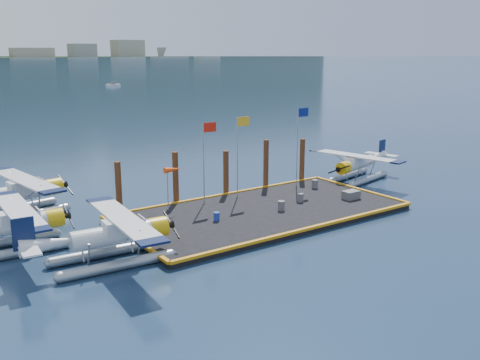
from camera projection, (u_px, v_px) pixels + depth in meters
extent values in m
plane|color=#182B49|center=(262.00, 215.00, 38.26)|extent=(4000.00, 4000.00, 0.00)
cube|color=black|center=(262.00, 212.00, 38.21)|extent=(20.00, 10.00, 0.40)
cone|color=black|center=(32.00, 54.00, 1388.27)|extent=(1100.00, 1100.00, 360.00)
cone|color=#45555C|center=(85.00, 53.00, 2208.21)|extent=(1300.00, 1300.00, 560.00)
cone|color=#45555C|center=(161.00, 53.00, 2295.21)|extent=(1000.00, 1000.00, 420.00)
cylinder|color=#8F959C|center=(105.00, 252.00, 30.41)|extent=(6.21, 1.02, 0.60)
cylinder|color=#8F959C|center=(118.00, 265.00, 28.58)|extent=(6.21, 1.02, 0.60)
cylinder|color=silver|center=(114.00, 235.00, 29.28)|extent=(4.70, 1.41, 1.10)
cube|color=silver|center=(124.00, 227.00, 29.49)|extent=(2.26, 1.24, 0.90)
cube|color=black|center=(129.00, 223.00, 29.60)|extent=(1.46, 1.14, 0.55)
cylinder|color=gold|center=(158.00, 227.00, 30.57)|extent=(1.07, 1.22, 1.16)
cube|color=black|center=(171.00, 225.00, 31.00)|extent=(0.21, 2.22, 1.12)
cube|color=silver|center=(123.00, 218.00, 29.38)|extent=(2.11, 9.05, 0.12)
cube|color=#0B1537|center=(100.00, 200.00, 32.95)|extent=(1.55, 1.00, 0.13)
cube|color=#0B1537|center=(153.00, 242.00, 25.81)|extent=(1.55, 1.00, 0.13)
cube|color=#0B1537|center=(23.00, 234.00, 26.78)|extent=(1.10, 0.19, 1.69)
cube|color=silver|center=(27.00, 246.00, 26.98)|extent=(1.13, 3.44, 0.10)
cylinder|color=#8F959C|center=(5.00, 242.00, 31.99)|extent=(6.11, 0.76, 0.59)
cylinder|color=#8F959C|center=(12.00, 254.00, 30.23)|extent=(6.11, 0.76, 0.59)
cylinder|color=silver|center=(9.00, 226.00, 30.90)|extent=(4.60, 1.21, 1.08)
cube|color=silver|center=(20.00, 218.00, 31.14)|extent=(2.19, 1.14, 0.89)
cube|color=black|center=(25.00, 214.00, 31.25)|extent=(1.41, 1.07, 0.54)
cylinder|color=gold|center=(54.00, 218.00, 32.27)|extent=(1.01, 1.17, 1.14)
cube|color=black|center=(68.00, 216.00, 32.71)|extent=(0.12, 2.19, 1.10)
cube|color=silver|center=(19.00, 210.00, 31.02)|extent=(1.72, 8.89, 0.12)
cube|color=#0B1537|center=(5.00, 194.00, 34.45)|extent=(1.50, 0.93, 0.13)
cube|color=#0B1537|center=(36.00, 230.00, 27.59)|extent=(1.50, 0.93, 0.13)
cylinder|color=#8F959C|center=(10.00, 210.00, 38.47)|extent=(6.49, 1.60, 0.63)
cylinder|color=#8F959C|center=(22.00, 217.00, 36.86)|extent=(6.49, 1.60, 0.63)
cylinder|color=silver|center=(17.00, 193.00, 37.47)|extent=(4.97, 1.87, 1.15)
cube|color=silver|center=(25.00, 187.00, 37.80)|extent=(2.44, 1.48, 0.94)
cube|color=black|center=(29.00, 183.00, 37.97)|extent=(1.61, 1.30, 0.57)
cylinder|color=gold|center=(54.00, 187.00, 39.29)|extent=(1.22, 1.36, 1.21)
cube|color=black|center=(65.00, 185.00, 39.88)|extent=(0.41, 2.31, 1.17)
cube|color=silver|center=(24.00, 180.00, 37.68)|extent=(2.97, 9.53, 0.13)
cube|color=#0B1537|center=(1.00, 170.00, 40.84)|extent=(1.69, 1.17, 0.14)
cube|color=#0B1537|center=(53.00, 191.00, 34.52)|extent=(1.69, 1.17, 0.14)
cylinder|color=#8F959C|center=(369.00, 179.00, 47.79)|extent=(5.83, 1.84, 0.57)
cylinder|color=#8F959C|center=(349.00, 175.00, 49.15)|extent=(5.83, 1.84, 0.57)
cylinder|color=silver|center=(358.00, 164.00, 48.03)|extent=(4.51, 1.98, 1.04)
cube|color=silver|center=(355.00, 161.00, 47.54)|extent=(2.26, 1.47, 0.85)
cube|color=black|center=(354.00, 159.00, 47.29)|extent=(1.51, 1.26, 0.52)
cylinder|color=gold|center=(344.00, 168.00, 46.27)|extent=(1.16, 1.28, 1.10)
cube|color=black|center=(339.00, 169.00, 45.69)|extent=(0.52, 2.06, 1.06)
cube|color=silver|center=(355.00, 156.00, 47.43)|extent=(3.26, 8.60, 0.11)
cube|color=#0B1537|center=(398.00, 162.00, 44.77)|extent=(1.57, 1.14, 0.12)
cube|color=#0B1537|center=(317.00, 150.00, 50.09)|extent=(1.57, 1.14, 0.12)
cube|color=#0B1537|center=(382.00, 148.00, 50.94)|extent=(1.04, 0.34, 1.61)
cube|color=silver|center=(381.00, 154.00, 51.02)|extent=(1.54, 3.32, 0.09)
cylinder|color=#1C339B|center=(217.00, 216.00, 35.68)|extent=(0.41, 0.41, 0.58)
cylinder|color=#515155|center=(300.00, 198.00, 40.10)|extent=(0.46, 0.46, 0.64)
cylinder|color=#515155|center=(281.00, 206.00, 37.96)|extent=(0.49, 0.49, 0.68)
cylinder|color=#515155|center=(315.00, 184.00, 44.10)|extent=(0.49, 0.49, 0.69)
cube|color=#515155|center=(351.00, 195.00, 40.91)|extent=(1.25, 0.84, 0.63)
cylinder|color=#919299|center=(204.00, 164.00, 39.10)|extent=(0.08, 0.08, 6.00)
cube|color=red|center=(210.00, 127.00, 38.77)|extent=(1.10, 0.03, 0.70)
cylinder|color=#919299|center=(237.00, 158.00, 40.74)|extent=(0.08, 0.08, 6.20)
cube|color=gold|center=(243.00, 121.00, 40.39)|extent=(1.10, 0.03, 0.70)
cylinder|color=#919299|center=(297.00, 148.00, 44.04)|extent=(0.08, 0.08, 6.50)
cube|color=navy|center=(303.00, 112.00, 43.65)|extent=(1.10, 0.03, 0.70)
cylinder|color=#919299|center=(168.00, 190.00, 37.78)|extent=(0.07, 0.07, 3.00)
cone|color=#FA440D|center=(173.00, 169.00, 37.73)|extent=(1.40, 0.44, 0.44)
cylinder|color=#442713|center=(119.00, 190.00, 37.37)|extent=(0.44, 0.44, 4.00)
cylinder|color=#442713|center=(176.00, 180.00, 39.85)|extent=(0.44, 0.44, 4.20)
cylinder|color=#442713|center=(226.00, 174.00, 42.39)|extent=(0.44, 0.44, 3.80)
cylinder|color=#442713|center=(266.00, 165.00, 44.56)|extent=(0.44, 0.44, 4.30)
cylinder|color=#442713|center=(302.00, 161.00, 46.81)|extent=(0.44, 0.44, 4.00)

